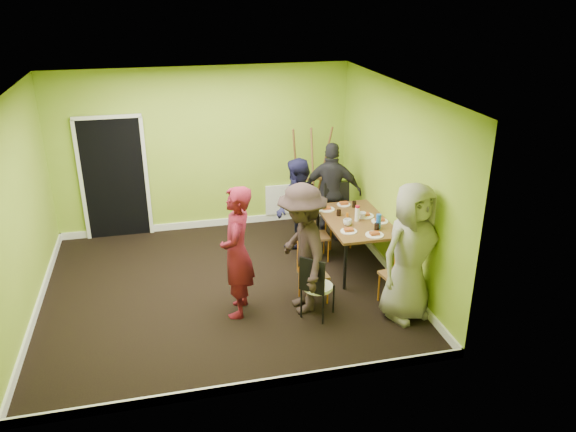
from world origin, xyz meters
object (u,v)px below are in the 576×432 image
Objects in this scene: person_standing at (237,252)px; person_left_far at (298,211)px; chair_left_far at (313,231)px; orange_bottle at (347,215)px; person_left_near at (302,249)px; chair_bentwood at (316,284)px; thermos at (357,214)px; person_front_end at (411,252)px; person_back_end at (332,192)px; chair_left_near at (309,270)px; dining_table at (356,223)px; easel at (310,177)px; blue_bottle at (378,221)px; chair_front_end at (401,272)px; chair_back_end at (336,200)px.

person_standing is 1.76m from person_left_far.
chair_left_far reaches higher than orange_bottle.
chair_left_far is 0.61m from orange_bottle.
person_left_near is at bearing -131.24° from orange_bottle.
thermos reaches higher than chair_bentwood.
person_front_end reaches higher than orange_bottle.
person_back_end reaches higher than chair_bentwood.
chair_bentwood is at bearing 20.77° from person_left_near.
person_front_end is at bearing -83.10° from thermos.
person_left_near is at bearing 83.80° from person_back_end.
person_left_near reaches higher than chair_left_near.
dining_table is 0.93× the size of person_left_far.
easel is at bearing 98.66° from dining_table.
person_standing is (-2.13, -0.55, 0.02)m from blue_bottle.
chair_left_near is 0.48× the size of person_standing.
easel is at bearing 159.17° from person_left_near.
person_back_end is (0.52, 0.69, 0.36)m from chair_left_far.
thermos is 0.97× the size of blue_bottle.
chair_bentwood is at bearing -8.22° from chair_left_near.
chair_front_end is 0.58× the size of person_left_far.
blue_bottle reaches higher than dining_table.
thermos is at bearing -96.65° from dining_table.
chair_left_far reaches higher than dining_table.
dining_table is 1.77× the size of chair_left_near.
person_front_end is at bearing 55.60° from chair_left_near.
blue_bottle is at bearing 113.34° from person_left_near.
chair_back_end is 2.65m from person_standing.
chair_front_end is 0.44m from person_front_end.
easel is at bearing 147.00° from person_left_far.
thermos is at bearing 79.51° from person_front_end.
chair_back_end is at bearing 148.91° from person_standing.
chair_bentwood is 0.51× the size of person_standing.
chair_left_near is 2.13m from person_back_end.
thermos is at bearing 50.21° from person_left_far.
chair_bentwood is at bearing 84.21° from person_standing.
chair_front_end is 2.35m from person_back_end.
chair_back_end is (0.56, 0.58, 0.25)m from chair_left_far.
person_front_end reaches higher than chair_bentwood.
thermos is 1.48m from person_front_end.
chair_bentwood reaches higher than orange_bottle.
thermos is 0.13× the size of person_back_end.
person_left_far reaches higher than chair_back_end.
chair_bentwood is 1.75m from person_left_far.
person_back_end is at bearing 100.68° from blue_bottle.
dining_table is at bearing 114.54° from person_back_end.
person_left_far is at bearing 34.84° from chair_back_end.
chair_back_end is at bearing 112.31° from person_left_far.
person_left_far reaches higher than blue_bottle.
easel is at bearing -70.12° from chair_back_end.
thermos is 0.91m from person_left_far.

